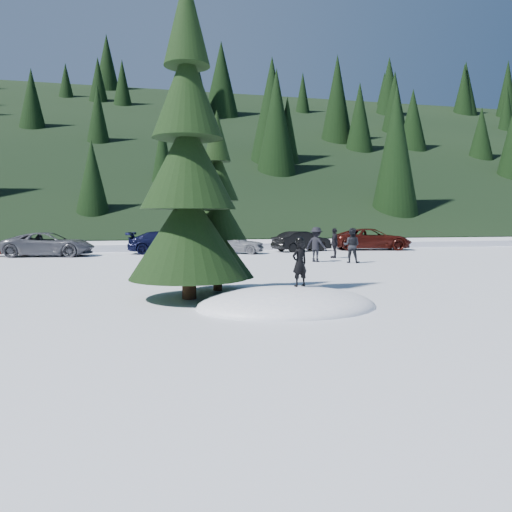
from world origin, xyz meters
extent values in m
plane|color=white|center=(0.00, 0.00, 0.00)|extent=(200.00, 200.00, 0.00)
ellipsoid|color=white|center=(0.00, 0.00, 0.00)|extent=(4.48, 3.52, 0.96)
cylinder|color=black|center=(-2.20, 1.80, 0.70)|extent=(0.38, 0.38, 1.40)
cone|color=black|center=(-2.20, 1.80, 1.79)|extent=(3.20, 3.20, 2.46)
cone|color=black|center=(-2.20, 1.80, 3.65)|extent=(2.54, 2.54, 2.46)
cone|color=black|center=(-2.20, 1.80, 5.51)|extent=(1.88, 1.88, 2.46)
cone|color=black|center=(-2.20, 1.80, 7.37)|extent=(1.22, 1.22, 2.46)
cylinder|color=black|center=(-1.20, 3.20, 0.50)|extent=(0.26, 0.26, 1.00)
cone|color=black|center=(-1.20, 3.20, 1.16)|extent=(2.20, 2.20, 1.52)
cone|color=black|center=(-1.20, 3.20, 2.31)|extent=(1.75, 1.75, 1.52)
cone|color=black|center=(-1.20, 3.20, 3.46)|extent=(1.29, 1.29, 1.52)
cone|color=black|center=(-1.20, 3.20, 4.61)|extent=(0.84, 0.84, 1.52)
imported|color=black|center=(0.38, 0.15, 1.06)|extent=(0.49, 0.39, 1.16)
imported|color=black|center=(6.69, 11.01, 0.86)|extent=(1.05, 1.00, 1.71)
imported|color=black|center=(7.07, 14.11, 0.83)|extent=(0.82, 1.04, 1.65)
imported|color=black|center=(5.20, 11.97, 0.88)|extent=(1.24, 1.27, 1.75)
imported|color=#53545B|center=(-8.46, 19.03, 0.69)|extent=(5.27, 3.01, 1.39)
imported|color=black|center=(-1.73, 19.59, 0.69)|extent=(5.08, 2.90, 1.39)
imported|color=gray|center=(2.28, 18.89, 0.66)|extent=(4.14, 2.97, 1.31)
imported|color=black|center=(7.13, 19.90, 0.67)|extent=(4.28, 2.64, 1.33)
imported|color=#360D09|center=(12.41, 20.28, 0.74)|extent=(5.75, 3.54, 1.49)
camera|label=1|loc=(-3.56, -11.60, 2.16)|focal=35.00mm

